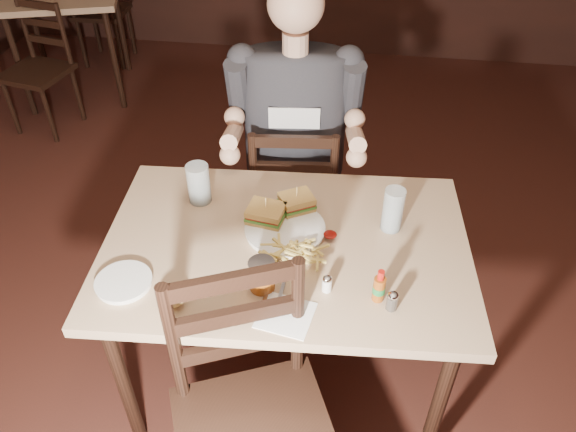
# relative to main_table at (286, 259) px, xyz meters

# --- Properties ---
(room_shell) EXTENTS (7.00, 7.00, 7.00)m
(room_shell) POSITION_rel_main_table_xyz_m (0.06, -0.16, 0.71)
(room_shell) COLOR black
(room_shell) RESTS_ON ground
(main_table) EXTENTS (1.30, 0.92, 0.77)m
(main_table) POSITION_rel_main_table_xyz_m (0.00, 0.00, 0.00)
(main_table) COLOR tan
(main_table) RESTS_ON ground
(bg_table) EXTENTS (1.00, 1.00, 0.77)m
(bg_table) POSITION_rel_main_table_xyz_m (-1.94, 2.34, -0.01)
(bg_table) COLOR tan
(bg_table) RESTS_ON ground
(chair_far) EXTENTS (0.46, 0.49, 0.89)m
(chair_far) POSITION_rel_main_table_xyz_m (-0.06, 0.68, -0.25)
(chair_far) COLOR black
(chair_far) RESTS_ON ground
(bg_chair_far) EXTENTS (0.40, 0.43, 0.83)m
(bg_chair_far) POSITION_rel_main_table_xyz_m (-1.94, 2.89, -0.28)
(bg_chair_far) COLOR black
(bg_chair_far) RESTS_ON ground
(bg_chair_near) EXTENTS (0.46, 0.49, 0.83)m
(bg_chair_near) POSITION_rel_main_table_xyz_m (-1.94, 1.79, -0.28)
(bg_chair_near) COLOR black
(bg_chair_near) RESTS_ON ground
(diner) EXTENTS (0.62, 0.51, 0.99)m
(diner) POSITION_rel_main_table_xyz_m (-0.06, 0.63, 0.27)
(diner) COLOR #28282D
(diner) RESTS_ON chair_far
(dinner_plate) EXTENTS (0.29, 0.29, 0.02)m
(dinner_plate) POSITION_rel_main_table_xyz_m (-0.01, 0.06, 0.09)
(dinner_plate) COLOR white
(dinner_plate) RESTS_ON main_table
(sandwich_left) EXTENTS (0.14, 0.12, 0.10)m
(sandwich_left) POSITION_rel_main_table_xyz_m (-0.08, 0.09, 0.15)
(sandwich_left) COLOR tan
(sandwich_left) RESTS_ON dinner_plate
(sandwich_right) EXTENTS (0.15, 0.14, 0.10)m
(sandwich_right) POSITION_rel_main_table_xyz_m (0.01, 0.17, 0.14)
(sandwich_right) COLOR tan
(sandwich_right) RESTS_ON dinner_plate
(fries_pile) EXTENTS (0.26, 0.19, 0.04)m
(fries_pile) POSITION_rel_main_table_xyz_m (0.03, -0.07, 0.11)
(fries_pile) COLOR #D9C061
(fries_pile) RESTS_ON dinner_plate
(ketchup_dollop) EXTENTS (0.05, 0.05, 0.01)m
(ketchup_dollop) POSITION_rel_main_table_xyz_m (0.15, 0.04, 0.10)
(ketchup_dollop) COLOR maroon
(ketchup_dollop) RESTS_ON dinner_plate
(glass_left) EXTENTS (0.09, 0.09, 0.15)m
(glass_left) POSITION_rel_main_table_xyz_m (-0.35, 0.19, 0.15)
(glass_left) COLOR silver
(glass_left) RESTS_ON main_table
(glass_right) EXTENTS (0.08, 0.08, 0.16)m
(glass_right) POSITION_rel_main_table_xyz_m (0.35, 0.13, 0.16)
(glass_right) COLOR silver
(glass_right) RESTS_ON main_table
(hot_sauce) EXTENTS (0.04, 0.04, 0.12)m
(hot_sauce) POSITION_rel_main_table_xyz_m (0.32, -0.21, 0.14)
(hot_sauce) COLOR #89400F
(hot_sauce) RESTS_ON main_table
(salt_shaker) EXTENTS (0.03, 0.03, 0.06)m
(salt_shaker) POSITION_rel_main_table_xyz_m (0.16, -0.19, 0.11)
(salt_shaker) COLOR white
(salt_shaker) RESTS_ON main_table
(pepper_shaker) EXTENTS (0.04, 0.04, 0.06)m
(pepper_shaker) POSITION_rel_main_table_xyz_m (0.36, -0.24, 0.11)
(pepper_shaker) COLOR #38332D
(pepper_shaker) RESTS_ON main_table
(syrup_dispenser) EXTENTS (0.09, 0.09, 0.11)m
(syrup_dispenser) POSITION_rel_main_table_xyz_m (-0.04, -0.21, 0.13)
(syrup_dispenser) COLOR #89400F
(syrup_dispenser) RESTS_ON main_table
(napkin) EXTENTS (0.18, 0.17, 0.00)m
(napkin) POSITION_rel_main_table_xyz_m (0.05, -0.31, 0.08)
(napkin) COLOR white
(napkin) RESTS_ON main_table
(knife) EXTENTS (0.03, 0.21, 0.00)m
(knife) POSITION_rel_main_table_xyz_m (-0.02, -0.20, 0.08)
(knife) COLOR silver
(knife) RESTS_ON napkin
(fork) EXTENTS (0.02, 0.15, 0.00)m
(fork) POSITION_rel_main_table_xyz_m (0.02, -0.24, 0.08)
(fork) COLOR silver
(fork) RESTS_ON napkin
(side_plate) EXTENTS (0.19, 0.19, 0.01)m
(side_plate) POSITION_rel_main_table_xyz_m (-0.48, -0.26, 0.08)
(side_plate) COLOR white
(side_plate) RESTS_ON main_table
(bread_roll) EXTENTS (0.09, 0.08, 0.05)m
(bread_roll) POSITION_rel_main_table_xyz_m (-0.30, -0.33, 0.12)
(bread_roll) COLOR tan
(bread_roll) RESTS_ON side_plate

